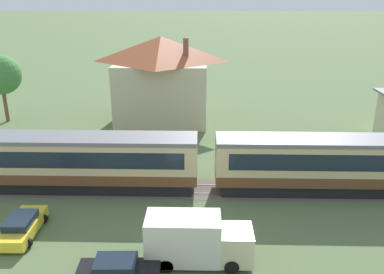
{
  "coord_description": "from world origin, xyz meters",
  "views": [
    {
      "loc": [
        -16.9,
        -27.47,
        14.14
      ],
      "look_at": [
        -17.72,
        4.71,
        2.6
      ],
      "focal_mm": 38.0,
      "sensor_mm": 36.0,
      "label": 1
    }
  ],
  "objects": [
    {
      "name": "yard_tree_0",
      "position": [
        -39.39,
        16.91,
        5.4
      ],
      "size": [
        4.43,
        4.43,
        7.64
      ],
      "color": "brown",
      "rests_on": "ground_plane"
    },
    {
      "name": "railway_track",
      "position": [
        -12.31,
        0.23,
        0.01
      ],
      "size": [
        132.9,
        3.6,
        0.04
      ],
      "color": "#665B51",
      "rests_on": "ground_plane"
    },
    {
      "name": "parked_car_black",
      "position": [
        -21.13,
        -10.33,
        0.63
      ],
      "size": [
        4.31,
        1.92,
        1.35
      ],
      "rotation": [
        0.0,
        0.0,
        0.03
      ],
      "color": "black",
      "rests_on": "ground_plane"
    },
    {
      "name": "station_house_terracotta_roof",
      "position": [
        -21.46,
        17.72,
        4.95
      ],
      "size": [
        10.81,
        8.87,
        9.59
      ],
      "color": "beige",
      "rests_on": "ground_plane"
    },
    {
      "name": "delivery_truck_cream",
      "position": [
        -17.21,
        -8.56,
        1.41
      ],
      "size": [
        5.83,
        2.11,
        2.81
      ],
      "color": "beige",
      "rests_on": "ground_plane"
    },
    {
      "name": "parked_car_yellow",
      "position": [
        -27.87,
        -6.19,
        0.62
      ],
      "size": [
        2.23,
        4.35,
        1.3
      ],
      "rotation": [
        0.0,
        0.0,
        1.6
      ],
      "color": "yellow",
      "rests_on": "ground_plane"
    },
    {
      "name": "passenger_train",
      "position": [
        -16.28,
        0.23,
        2.33
      ],
      "size": [
        91.92,
        3.06,
        4.19
      ],
      "color": "brown",
      "rests_on": "ground_plane"
    }
  ]
}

